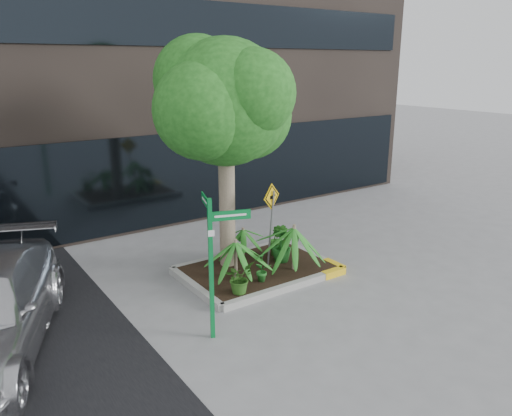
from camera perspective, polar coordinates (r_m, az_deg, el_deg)
ground at (r=11.06m, az=0.22°, el=-8.20°), size 80.00×80.00×0.00m
planter at (r=11.34m, az=0.40°, el=-6.99°), size 3.35×2.36×0.15m
tree at (r=10.68m, az=-3.59°, el=11.93°), size 3.45×3.06×5.17m
palm_front at (r=10.91m, az=4.39°, el=-2.25°), size 1.17×1.17×1.30m
palm_left at (r=10.55m, az=-2.35°, el=-3.87°), size 0.96×0.96×1.07m
palm_back at (r=11.83m, az=-1.49°, el=-2.47°), size 0.76×0.76×0.85m
shrub_a at (r=10.02m, az=-1.93°, el=-7.97°), size 0.75×0.75×0.64m
shrub_b at (r=11.52m, az=2.95°, el=-4.24°), size 0.58×0.58×0.79m
shrub_c at (r=10.50m, az=0.67°, el=-6.52°), size 0.49×0.49×0.73m
shrub_d at (r=11.86m, az=2.56°, el=-3.57°), size 0.61×0.61×0.81m
street_sign_post at (r=8.36m, az=-4.94°, el=-5.12°), size 0.71×0.89×2.50m
cattle_sign at (r=10.94m, az=1.75°, el=-0.35°), size 0.56×0.23×1.93m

